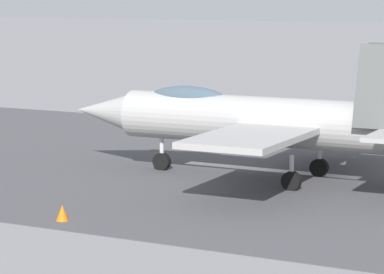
% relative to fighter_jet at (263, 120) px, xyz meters
% --- Properties ---
extents(ground_plane, '(400.00, 400.00, 0.00)m').
position_rel_fighter_jet_xyz_m(ground_plane, '(-0.09, -1.99, -2.47)').
color(ground_plane, slate).
extents(runway_strip, '(240.00, 26.00, 0.02)m').
position_rel_fighter_jet_xyz_m(runway_strip, '(-0.11, -1.99, -2.46)').
color(runway_strip, '#454448').
rests_on(runway_strip, ground).
extents(fighter_jet, '(16.65, 13.48, 5.67)m').
position_rel_fighter_jet_xyz_m(fighter_jet, '(0.00, 0.00, 0.00)').
color(fighter_jet, '#9D9B9A').
rests_on(fighter_jet, ground).
extents(marker_cone_mid, '(0.44, 0.44, 0.55)m').
position_rel_fighter_jet_xyz_m(marker_cone_mid, '(2.95, 9.89, -2.20)').
color(marker_cone_mid, orange).
rests_on(marker_cone_mid, ground).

